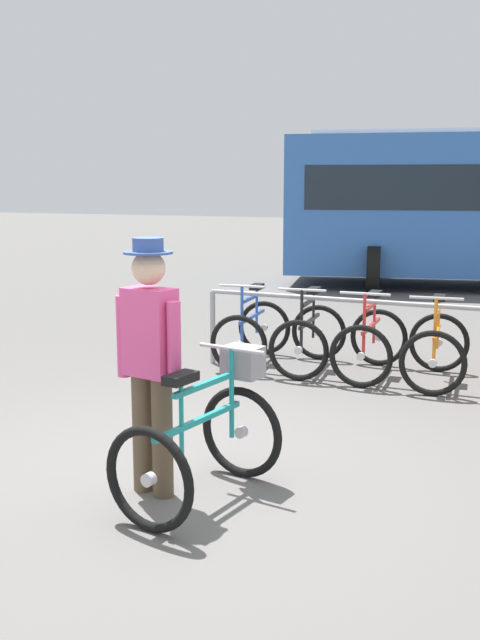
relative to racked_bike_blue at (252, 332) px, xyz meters
name	(u,v)px	position (x,y,z in m)	size (l,w,h in m)	color
ground_plane	(169,471)	(0.69, -3.31, -0.37)	(80.00, 80.00, 0.00)	#605E5B
bike_rack_rail	(344,317)	(1.15, -0.21, 0.30)	(3.21, 0.14, 0.88)	#99999E
racked_bike_blue	(252,332)	(0.00, 0.00, 0.00)	(0.75, 1.14, 0.97)	black
racked_bike_black	(309,338)	(0.70, -0.02, 0.00)	(0.75, 1.14, 0.97)	black
racked_bike_red	(370,343)	(1.40, -0.04, 0.00)	(0.70, 1.11, 0.97)	black
racked_bike_orange	(436,349)	(2.10, -0.06, 0.00)	(0.75, 1.14, 0.97)	black
featured_bicycle	(207,433)	(1.14, -3.61, 0.08)	(0.83, 1.23, 0.97)	black
person_with_featured_bike	(150,356)	(0.77, -3.69, 0.58)	(0.52, 0.32, 1.72)	brown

